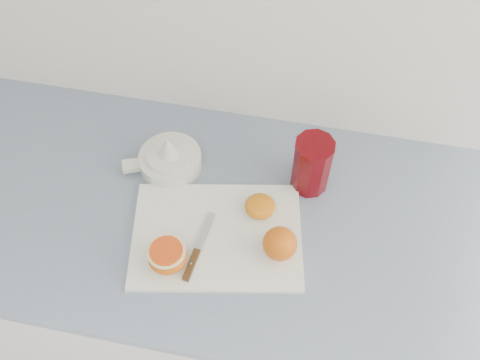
% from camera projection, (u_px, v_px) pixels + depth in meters
% --- Properties ---
extents(counter, '(2.42, 0.64, 0.89)m').
position_uv_depth(counter, '(208.00, 288.00, 1.57)').
color(counter, white).
rests_on(counter, ground).
extents(cutting_board, '(0.41, 0.33, 0.01)m').
position_uv_depth(cutting_board, '(217.00, 236.00, 1.16)').
color(cutting_board, white).
rests_on(cutting_board, counter).
extents(whole_orange, '(0.07, 0.07, 0.07)m').
position_uv_depth(whole_orange, '(280.00, 244.00, 1.10)').
color(whole_orange, orange).
rests_on(whole_orange, cutting_board).
extents(half_orange, '(0.08, 0.08, 0.05)m').
position_uv_depth(half_orange, '(167.00, 256.00, 1.10)').
color(half_orange, orange).
rests_on(half_orange, cutting_board).
extents(squeezed_shell, '(0.07, 0.07, 0.03)m').
position_uv_depth(squeezed_shell, '(260.00, 206.00, 1.18)').
color(squeezed_shell, orange).
rests_on(squeezed_shell, cutting_board).
extents(paring_knife, '(0.03, 0.17, 0.01)m').
position_uv_depth(paring_knife, '(194.00, 259.00, 1.12)').
color(paring_knife, '#4A2E13').
rests_on(paring_knife, cutting_board).
extents(citrus_juicer, '(0.18, 0.15, 0.10)m').
position_uv_depth(citrus_juicer, '(169.00, 158.00, 1.26)').
color(citrus_juicer, white).
rests_on(citrus_juicer, counter).
extents(red_tumbler, '(0.09, 0.09, 0.15)m').
position_uv_depth(red_tumbler, '(311.00, 166.00, 1.19)').
color(red_tumbler, '#5C0308').
rests_on(red_tumbler, counter).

